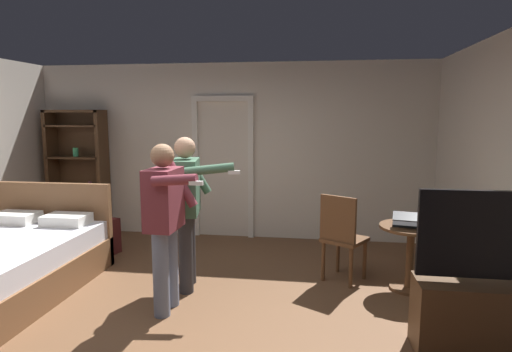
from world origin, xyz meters
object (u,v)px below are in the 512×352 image
Objects in this scene: tv_flatscreen at (491,308)px; wooden_chair at (342,234)px; person_blue_shirt at (165,217)px; person_striped_shirt at (187,201)px; suitcase_dark at (93,236)px; laptop at (409,222)px; side_table at (410,247)px; bottle_on_table at (428,218)px; suitcase_small at (78,244)px; bed at (4,264)px; bookshelf at (79,168)px.

tv_flatscreen is 1.73m from wooden_chair.
person_striped_shirt reaches higher than person_blue_shirt.
person_blue_shirt is 2.27m from suitcase_dark.
tv_flatscreen reaches higher than laptop.
bottle_on_table is (0.14, -0.08, 0.34)m from side_table.
tv_flatscreen is 4.71m from suitcase_dark.
person_striped_shirt reaches higher than bottle_on_table.
suitcase_small is (-3.31, 0.24, -0.34)m from wooden_chair.
bottle_on_table is 2.50m from person_striped_shirt.
bottle_on_table is at bearing -12.79° from wooden_chair.
bed is at bearing -168.63° from person_striped_shirt.
suitcase_dark is at bearing 136.80° from person_blue_shirt.
side_table is 1.83× the size of laptop.
laptop is (-0.40, 1.19, 0.36)m from tv_flatscreen.
side_table is 0.71× the size of wooden_chair.
wooden_chair is at bearing 2.93° from suitcase_dark.
suitcase_dark is at bearing 170.92° from side_table.
bottle_on_table is 4.20m from suitcase_dark.
bookshelf is at bearing 103.90° from suitcase_small.
person_striped_shirt is at bearing -35.11° from suitcase_small.
bookshelf is at bearing 133.33° from person_blue_shirt.
suitcase_dark is at bearing 170.23° from laptop.
person_blue_shirt reaches higher than wooden_chair.
bed is at bearing -90.14° from suitcase_dark.
person_blue_shirt reaches higher than suitcase_dark.
bed is at bearing -171.52° from laptop.
bottle_on_table is at bearing 7.66° from bed.
bottle_on_table is 0.91m from wooden_chair.
tv_flatscreen is 1.29m from side_table.
bed is 4.45m from bottle_on_table.
person_blue_shirt is 2.15m from suitcase_small.
tv_flatscreen is (5.03, -2.81, -0.64)m from bookshelf.
tv_flatscreen is at bearing -7.96° from person_blue_shirt.
tv_flatscreen is 4.66m from suitcase_small.
bookshelf reaches higher than suitcase_small.
tv_flatscreen is at bearing -11.35° from suitcase_dark.
suitcase_dark is at bearing 156.64° from tv_flatscreen.
bottle_on_table is 0.16× the size of person_blue_shirt.
side_table is 0.37m from bottle_on_table.
bottle_on_table is 4.23m from suitcase_small.
wooden_chair reaches higher than laptop.
person_striped_shirt is 1.99m from suitcase_dark.
bookshelf reaches higher than wooden_chair.
wooden_chair is (-0.85, 0.19, -0.27)m from bottle_on_table.
wooden_chair is at bearing 166.98° from laptop.
suitcase_dark is (-1.62, 0.92, -0.72)m from person_striped_shirt.
person_blue_shirt is at bearing -46.67° from bookshelf.
bookshelf is 1.48× the size of tv_flatscreen.
wooden_chair reaches higher than suitcase_dark.
suitcase_small is at bearing 143.66° from person_blue_shirt.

